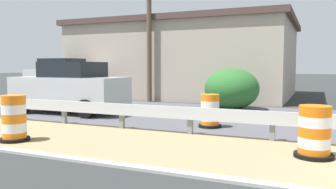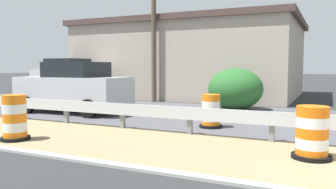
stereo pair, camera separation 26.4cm
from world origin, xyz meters
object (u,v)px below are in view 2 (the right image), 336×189
at_px(traffic_barrel_nearest, 312,135).
at_px(utility_pole_near, 154,15).
at_px(car_trailing_near_lane, 70,79).
at_px(traffic_barrel_close, 211,113).
at_px(car_distant_b, 74,87).
at_px(traffic_barrel_mid, 15,120).

distance_m(traffic_barrel_nearest, utility_pole_near, 11.78).
relative_size(traffic_barrel_nearest, car_trailing_near_lane, 0.24).
bearing_deg(car_trailing_near_lane, traffic_barrel_close, -26.25).
bearing_deg(traffic_barrel_close, traffic_barrel_nearest, -130.52).
bearing_deg(car_trailing_near_lane, car_distant_b, -46.21).
bearing_deg(car_trailing_near_lane, utility_pole_near, 12.53).
xyz_separation_m(traffic_barrel_nearest, traffic_barrel_mid, (-1.23, 6.45, 0.04)).
relative_size(traffic_barrel_close, utility_pole_near, 0.12).
height_order(traffic_barrel_mid, car_distant_b, car_distant_b).
xyz_separation_m(car_trailing_near_lane, utility_pole_near, (0.92, -4.51, 3.18)).
bearing_deg(traffic_barrel_mid, utility_pole_near, 7.18).
bearing_deg(traffic_barrel_close, utility_pole_near, 40.15).
bearing_deg(traffic_barrel_nearest, traffic_barrel_mid, 100.79).
bearing_deg(traffic_barrel_mid, car_trailing_near_lane, 34.00).
bearing_deg(utility_pole_near, traffic_barrel_mid, -172.82).
height_order(car_distant_b, utility_pole_near, utility_pole_near).
bearing_deg(utility_pole_near, traffic_barrel_nearest, -136.80).
height_order(traffic_barrel_nearest, car_trailing_near_lane, car_trailing_near_lane).
height_order(traffic_barrel_nearest, utility_pole_near, utility_pole_near).
distance_m(traffic_barrel_nearest, car_trailing_near_lane, 14.14).
bearing_deg(traffic_barrel_nearest, car_distant_b, 68.91).
distance_m(traffic_barrel_nearest, traffic_barrel_mid, 6.57).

